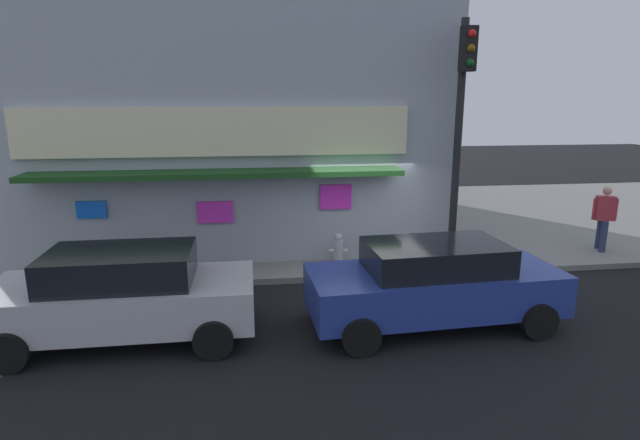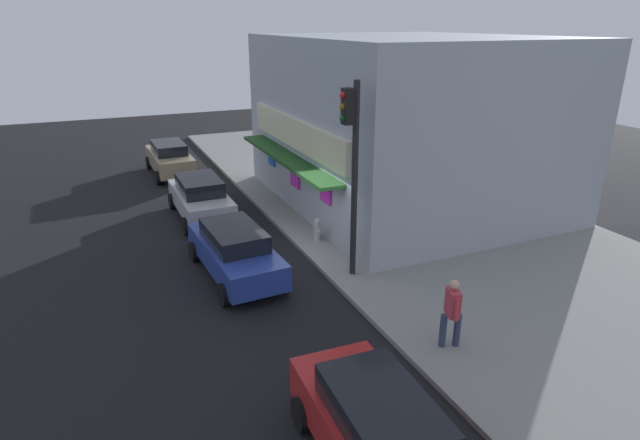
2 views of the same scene
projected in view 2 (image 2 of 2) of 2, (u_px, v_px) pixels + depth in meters
ground_plane at (303, 254)px, 17.25m from camera, size 60.18×60.18×0.00m
sidewalk at (438, 228)px, 19.25m from camera, size 40.12×10.74×0.14m
corner_building at (405, 121)px, 21.15m from camera, size 11.54×10.23×6.52m
traffic_light at (352, 156)px, 14.35m from camera, size 0.32×0.58×5.61m
fire_hydrant at (317, 230)px, 17.92m from camera, size 0.47×0.23×0.77m
trash_can at (368, 234)px, 17.50m from camera, size 0.53×0.53×0.76m
pedestrian at (452, 310)px, 11.84m from camera, size 0.60×0.52×1.69m
parked_car_red at (381, 437)px, 8.54m from camera, size 4.50×2.02×1.64m
parked_car_blue at (235, 250)px, 15.57m from camera, size 4.59×2.13×1.55m
parked_car_tan at (170, 158)px, 25.98m from camera, size 4.44×2.00×1.60m
parked_car_silver at (200, 197)px, 20.22m from camera, size 4.37×1.99×1.60m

